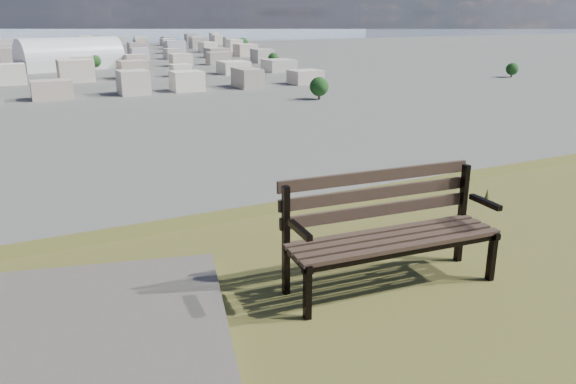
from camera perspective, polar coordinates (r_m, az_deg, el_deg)
park_bench at (r=4.90m, az=10.11°, el=-3.21°), size 1.91×0.75×0.98m
arena at (r=311.08m, az=-21.22°, el=12.44°), size 52.67×32.06×20.73m
city_blocks at (r=396.84m, az=-26.94°, el=12.44°), size 395.00×361.00×7.00m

